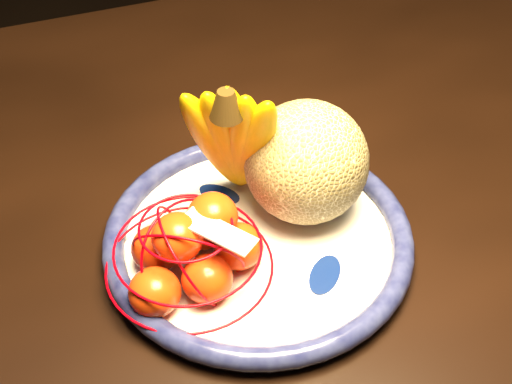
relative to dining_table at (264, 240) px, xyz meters
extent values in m
cube|color=black|center=(0.00, 0.00, 0.06)|extent=(1.68, 1.14, 0.04)
cylinder|color=black|center=(0.65, 0.49, -0.33)|extent=(0.06, 0.06, 0.74)
cylinder|color=white|center=(-0.03, -0.08, 0.09)|extent=(0.29, 0.29, 0.01)
torus|color=#0B0E39|center=(-0.03, -0.08, 0.10)|extent=(0.32, 0.32, 0.02)
cylinder|color=white|center=(-0.03, -0.08, 0.09)|extent=(0.14, 0.14, 0.00)
ellipsoid|color=navy|center=(0.03, -0.15, 0.10)|extent=(0.11, 0.12, 0.00)
ellipsoid|color=navy|center=(-0.05, -0.01, 0.10)|extent=(0.11, 0.10, 0.00)
ellipsoid|color=navy|center=(-0.12, -0.08, 0.10)|extent=(0.10, 0.08, 0.00)
sphere|color=olive|center=(0.03, -0.05, 0.16)|extent=(0.13, 0.13, 0.13)
ellipsoid|color=#E8AB09|center=(-0.06, -0.02, 0.19)|extent=(0.11, 0.10, 0.18)
ellipsoid|color=#E8AB09|center=(-0.05, -0.03, 0.19)|extent=(0.09, 0.10, 0.18)
ellipsoid|color=#E8AB09|center=(-0.04, -0.03, 0.19)|extent=(0.07, 0.10, 0.18)
ellipsoid|color=#E8AB09|center=(-0.03, -0.03, 0.19)|extent=(0.05, 0.10, 0.18)
ellipsoid|color=#E8AB09|center=(-0.02, -0.04, 0.19)|extent=(0.05, 0.11, 0.18)
cone|color=black|center=(-0.04, -0.03, 0.27)|extent=(0.03, 0.03, 0.03)
ellipsoid|color=#FC3F15|center=(-0.14, -0.15, 0.12)|extent=(0.05, 0.05, 0.05)
ellipsoid|color=#FC3F15|center=(-0.09, -0.14, 0.12)|extent=(0.05, 0.05, 0.05)
ellipsoid|color=#FC3F15|center=(-0.05, -0.11, 0.12)|extent=(0.05, 0.05, 0.05)
ellipsoid|color=#FC3F15|center=(-0.13, -0.09, 0.12)|extent=(0.05, 0.05, 0.05)
ellipsoid|color=#FC3F15|center=(-0.08, -0.08, 0.12)|extent=(0.05, 0.05, 0.05)
ellipsoid|color=#FC3F15|center=(-0.11, -0.12, 0.15)|extent=(0.05, 0.05, 0.05)
ellipsoid|color=#FC3F15|center=(-0.07, -0.10, 0.15)|extent=(0.05, 0.05, 0.05)
torus|color=#B6010A|center=(-0.10, -0.11, 0.11)|extent=(0.20, 0.20, 0.00)
torus|color=#B6010A|center=(-0.10, -0.11, 0.13)|extent=(0.18, 0.18, 0.00)
torus|color=#B6010A|center=(-0.10, -0.11, 0.16)|extent=(0.11, 0.11, 0.00)
torus|color=#B6010A|center=(-0.10, -0.11, 0.12)|extent=(0.12, 0.10, 0.10)
torus|color=#B6010A|center=(-0.10, -0.11, 0.12)|extent=(0.06, 0.11, 0.10)
torus|color=#B6010A|center=(-0.10, -0.11, 0.12)|extent=(0.12, 0.09, 0.10)
cube|color=white|center=(-0.08, -0.13, 0.17)|extent=(0.07, 0.07, 0.01)
camera|label=1|loc=(-0.14, -0.57, 0.63)|focal=50.00mm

